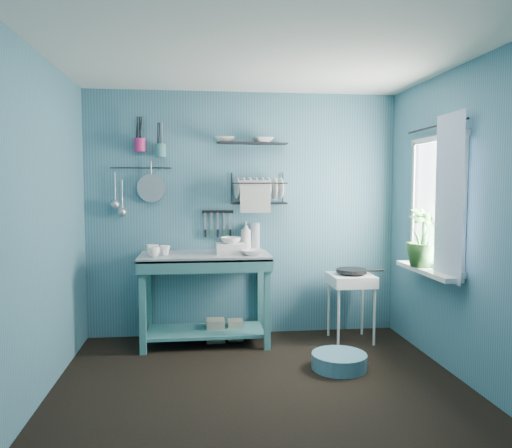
{
  "coord_description": "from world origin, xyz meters",
  "views": [
    {
      "loc": [
        -0.48,
        -3.63,
        1.55
      ],
      "look_at": [
        0.05,
        0.85,
        1.2
      ],
      "focal_mm": 35.0,
      "sensor_mm": 36.0,
      "label": 1
    }
  ],
  "objects": [
    {
      "name": "wash_tub",
      "position": [
        -0.16,
        1.18,
        0.94
      ],
      "size": [
        0.28,
        0.22,
        0.1
      ],
      "primitive_type": "cube",
      "color": "silver",
      "rests_on": "work_counter"
    },
    {
      "name": "frying_pan",
      "position": [
        1.04,
        1.12,
        0.71
      ],
      "size": [
        0.3,
        0.3,
        0.03
      ],
      "primitive_type": "cylinder",
      "color": "black",
      "rests_on": "hotplate_stand"
    },
    {
      "name": "mug_right",
      "position": [
        -0.91,
        1.2,
        0.93
      ],
      "size": [
        0.17,
        0.17,
        0.1
      ],
      "primitive_type": "imported",
      "rotation": [
        0.0,
        0.0,
        1.05
      ],
      "color": "white",
      "rests_on": "work_counter"
    },
    {
      "name": "utensil_cup_magenta",
      "position": [
        -1.04,
        1.42,
        1.95
      ],
      "size": [
        0.11,
        0.11,
        0.13
      ],
      "primitive_type": "cylinder",
      "color": "#B6215C",
      "rests_on": "wall_back"
    },
    {
      "name": "storage_tin_large",
      "position": [
        -0.31,
        1.25,
        0.11
      ],
      "size": [
        0.18,
        0.18,
        0.22
      ],
      "primitive_type": "cube",
      "color": "gray",
      "rests_on": "floor"
    },
    {
      "name": "upper_shelf",
      "position": [
        0.08,
        1.4,
        1.97
      ],
      "size": [
        0.72,
        0.27,
        0.02
      ],
      "primitive_type": "cube",
      "rotation": [
        0.0,
        0.0,
        0.14
      ],
      "color": "black",
      "rests_on": "wall_back"
    },
    {
      "name": "knife_strip",
      "position": [
        -0.27,
        1.47,
        1.28
      ],
      "size": [
        0.32,
        0.04,
        0.03
      ],
      "primitive_type": "cube",
      "rotation": [
        0.0,
        0.0,
        -0.05
      ],
      "color": "black",
      "rests_on": "wall_back"
    },
    {
      "name": "colander",
      "position": [
        -0.94,
        1.45,
        1.52
      ],
      "size": [
        0.28,
        0.03,
        0.28
      ],
      "primitive_type": "cylinder",
      "rotation": [
        1.54,
        0.0,
        0.0
      ],
      "color": "#A5A8AE",
      "rests_on": "wall_back"
    },
    {
      "name": "utensil_cup_teal",
      "position": [
        -0.84,
        1.42,
        1.9
      ],
      "size": [
        0.11,
        0.11,
        0.13
      ],
      "primitive_type": "cylinder",
      "color": "#397777",
      "rests_on": "wall_back"
    },
    {
      "name": "wall_back",
      "position": [
        0.0,
        1.5,
        1.25
      ],
      "size": [
        3.2,
        0.0,
        3.2
      ],
      "primitive_type": "plane",
      "rotation": [
        1.57,
        0.0,
        0.0
      ],
      "color": "#3B6A7A",
      "rests_on": "ground"
    },
    {
      "name": "floor",
      "position": [
        0.0,
        0.0,
        0.0
      ],
      "size": [
        3.2,
        3.2,
        0.0
      ],
      "primitive_type": "plane",
      "color": "black",
      "rests_on": "ground"
    },
    {
      "name": "dish_rack",
      "position": [
        0.14,
        1.37,
        1.52
      ],
      "size": [
        0.56,
        0.26,
        0.32
      ],
      "primitive_type": "cube",
      "rotation": [
        0.0,
        0.0,
        0.04
      ],
      "color": "black",
      "rests_on": "wall_back"
    },
    {
      "name": "storage_tin_small",
      "position": [
        -0.11,
        1.28,
        0.1
      ],
      "size": [
        0.15,
        0.15,
        0.2
      ],
      "primitive_type": "cube",
      "color": "gray",
      "rests_on": "floor"
    },
    {
      "name": "wall_left",
      "position": [
        -1.6,
        0.0,
        1.25
      ],
      "size": [
        0.0,
        3.0,
        3.0
      ],
      "primitive_type": "plane",
      "rotation": [
        1.57,
        0.0,
        1.57
      ],
      "color": "#3B6A7A",
      "rests_on": "ground"
    },
    {
      "name": "wall_right",
      "position": [
        1.6,
        0.0,
        1.25
      ],
      "size": [
        0.0,
        3.0,
        3.0
      ],
      "primitive_type": "plane",
      "rotation": [
        1.57,
        0.0,
        -1.57
      ],
      "color": "#3B6A7A",
      "rests_on": "ground"
    },
    {
      "name": "mug_mid",
      "position": [
        -0.79,
        1.14,
        0.93
      ],
      "size": [
        0.14,
        0.14,
        0.09
      ],
      "primitive_type": "imported",
      "rotation": [
        0.0,
        0.0,
        0.52
      ],
      "color": "white",
      "rests_on": "work_counter"
    },
    {
      "name": "shelf_bowl_right",
      "position": [
        0.19,
        1.4,
        2.09
      ],
      "size": [
        0.23,
        0.23,
        0.05
      ],
      "primitive_type": "imported",
      "rotation": [
        0.0,
        0.0,
        0.09
      ],
      "color": "white",
      "rests_on": "upper_shelf"
    },
    {
      "name": "shelf_bowl_left",
      "position": [
        -0.2,
        1.4,
        2.04
      ],
      "size": [
        0.22,
        0.22,
        0.05
      ],
      "primitive_type": "imported",
      "rotation": [
        0.0,
        0.0,
        -0.05
      ],
      "color": "white",
      "rests_on": "upper_shelf"
    },
    {
      "name": "window_glass",
      "position": [
        1.59,
        0.45,
        1.4
      ],
      "size": [
        0.0,
        1.1,
        1.1
      ],
      "primitive_type": "plane",
      "rotation": [
        1.57,
        0.0,
        1.57
      ],
      "color": "white",
      "rests_on": "wall_right"
    },
    {
      "name": "hotplate_stand",
      "position": [
        1.04,
        1.12,
        0.33
      ],
      "size": [
        0.49,
        0.49,
        0.67
      ],
      "primitive_type": "cube",
      "rotation": [
        0.0,
        0.0,
        0.2
      ],
      "color": "white",
      "rests_on": "floor"
    },
    {
      "name": "counter_bowl",
      "position": [
        0.04,
        1.05,
        0.91
      ],
      "size": [
        0.22,
        0.22,
        0.05
      ],
      "primitive_type": "imported",
      "color": "white",
      "rests_on": "work_counter"
    },
    {
      "name": "mug_left",
      "position": [
        -0.89,
        1.04,
        0.93
      ],
      "size": [
        0.12,
        0.12,
        0.1
      ],
      "primitive_type": "imported",
      "color": "white",
      "rests_on": "work_counter"
    },
    {
      "name": "tub_bowl",
      "position": [
        -0.16,
        1.18,
        1.02
      ],
      "size": [
        0.2,
        0.19,
        0.06
      ],
      "primitive_type": "imported",
      "color": "white",
      "rests_on": "wash_tub"
    },
    {
      "name": "hook_rail",
      "position": [
        -1.03,
        1.47,
        1.72
      ],
      "size": [
        0.6,
        0.01,
        0.01
      ],
      "primitive_type": "cylinder",
      "rotation": [
        0.0,
        1.57,
        0.0
      ],
      "color": "black",
      "rests_on": "wall_back"
    },
    {
      "name": "soap_bottle",
      "position": [
        0.01,
        1.4,
        1.04
      ],
      "size": [
        0.12,
        0.12,
        0.3
      ],
      "primitive_type": "imported",
      "color": "silver",
      "rests_on": "work_counter"
    },
    {
      "name": "curtain",
      "position": [
        1.52,
        0.15,
        1.45
      ],
      "size": [
        0.0,
        1.35,
        1.35
      ],
      "primitive_type": "plane",
      "rotation": [
        1.57,
        0.0,
        1.57
      ],
      "color": "white",
      "rests_on": "wall_right"
    },
    {
      "name": "potted_plant",
      "position": [
        1.5,
        0.55,
        1.09
      ],
      "size": [
        0.36,
        0.36,
        0.52
      ],
      "primitive_type": "imported",
      "rotation": [
        0.0,
        0.0,
        0.3
      ],
      "color": "#2B5C24",
      "rests_on": "windowsill"
    },
    {
      "name": "ceiling",
      "position": [
        0.0,
        0.0,
        2.5
      ],
      "size": [
        3.2,
        3.2,
        0.0
      ],
      "primitive_type": "plane",
      "rotation": [
        3.14,
        0.0,
        0.0
      ],
      "color": "silver",
      "rests_on": "ground"
    },
    {
      "name": "curtain_rod",
      "position": [
        1.54,
        0.45,
        2.05
      ],
      "size": [
        0.02,
        1.05,
        0.02
      ],
      "primitive_type": "cylinder",
      "rotation": [
        1.57,
        0.0,
        0.0
      ],
      "color": "black",
      "rests_on": "wall_right"
    },
    {
      "name": "water_bottle",
      "position": [
        0.11,
        1.42,
        1.03
      ],
      "size": [
        0.09,
        0.09,
        0.28
      ],
      "primitive_type": "cylinder",
      "color": "#B4BEC8",
      "rests_on": "work_counter"
    },
    {
      "name": "ladle_inner",
      "position": [
        -1.22,
        1.46,
        1.46
      ],
      "size": [
        0.01,
        0.01,
        0.3
      ],
      "primitive_type": "cylinder",
      "color": "#A5A8AE",
      "rests_on": "wall_back"
    },
    {
      "name": "ladle_outer",
      "position": [
        -1.29,
        1.46,
        1.53
      ],
      "size": [
        0.01,
        0.01,
        0.3
      ],
      "primitive_type": "cylinder",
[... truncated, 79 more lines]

